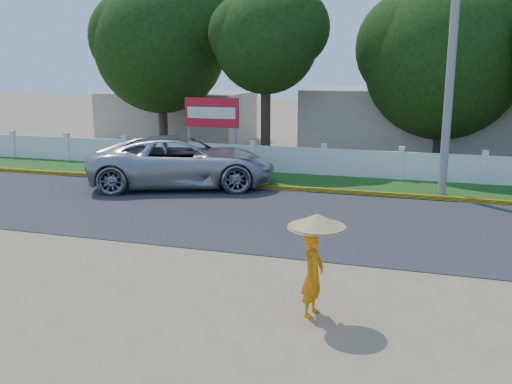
% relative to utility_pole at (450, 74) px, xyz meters
% --- Properties ---
extents(ground, '(120.00, 120.00, 0.00)m').
position_rel_utility_pole_xyz_m(ground, '(-4.52, -8.84, -4.06)').
color(ground, '#9E8460').
rests_on(ground, ground).
extents(road, '(60.00, 7.00, 0.02)m').
position_rel_utility_pole_xyz_m(road, '(-4.52, -4.34, -4.05)').
color(road, '#38383A').
rests_on(road, ground).
extents(grass_verge, '(60.00, 3.50, 0.03)m').
position_rel_utility_pole_xyz_m(grass_verge, '(-4.52, 0.91, -4.05)').
color(grass_verge, '#2D601E').
rests_on(grass_verge, ground).
extents(curb, '(40.00, 0.18, 0.16)m').
position_rel_utility_pole_xyz_m(curb, '(-4.52, -0.79, -3.98)').
color(curb, yellow).
rests_on(curb, ground).
extents(fence, '(40.00, 0.10, 1.10)m').
position_rel_utility_pole_xyz_m(fence, '(-4.52, 2.36, -3.51)').
color(fence, silver).
rests_on(fence, ground).
extents(building_near, '(10.00, 6.00, 3.20)m').
position_rel_utility_pole_xyz_m(building_near, '(-1.52, 9.16, -2.46)').
color(building_near, '#B7AD99').
rests_on(building_near, ground).
extents(building_far, '(8.00, 5.00, 2.80)m').
position_rel_utility_pole_xyz_m(building_far, '(-14.52, 10.16, -2.66)').
color(building_far, '#B7AD99').
rests_on(building_far, ground).
extents(utility_pole, '(0.28, 0.28, 8.13)m').
position_rel_utility_pole_xyz_m(utility_pole, '(0.00, 0.00, 0.00)').
color(utility_pole, gray).
rests_on(utility_pole, ground).
extents(vehicle, '(7.32, 5.24, 1.85)m').
position_rel_utility_pole_xyz_m(vehicle, '(-9.05, -1.27, -3.14)').
color(vehicle, '#A4A7AC').
rests_on(vehicle, ground).
extents(monk_with_parasol, '(1.04, 1.04, 1.88)m').
position_rel_utility_pole_xyz_m(monk_with_parasol, '(-2.27, -10.62, -2.84)').
color(monk_with_parasol, orange).
rests_on(monk_with_parasol, ground).
extents(billboard, '(2.50, 0.13, 2.95)m').
position_rel_utility_pole_xyz_m(billboard, '(-9.77, 3.46, -1.92)').
color(billboard, gray).
rests_on(billboard, ground).
extents(tree_row, '(30.52, 7.98, 9.33)m').
position_rel_utility_pole_xyz_m(tree_row, '(-0.15, 5.78, 1.08)').
color(tree_row, '#473828').
rests_on(tree_row, ground).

